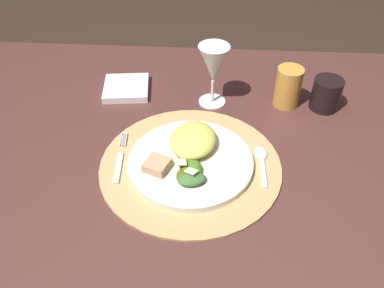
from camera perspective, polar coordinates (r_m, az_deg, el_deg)
The scene contains 12 objects.
dining_table at distance 1.01m, azimuth -0.62°, elevation -7.40°, with size 1.41×0.96×0.74m.
placemat at distance 0.87m, azimuth -0.21°, elevation -3.02°, with size 0.39×0.39×0.01m, color tan.
dinner_plate at distance 0.86m, azimuth -0.22°, elevation -2.54°, with size 0.27×0.27×0.01m, color silver.
pasta_serving at distance 0.88m, azimuth 0.14°, elevation 0.74°, with size 0.12×0.10×0.04m, color #D3D25C.
salad_greens at distance 0.82m, azimuth -0.25°, elevation -4.05°, with size 0.07×0.09×0.03m.
bread_piece at distance 0.83m, azimuth -4.91°, elevation -2.97°, with size 0.05×0.05×0.02m, color tan.
fork at distance 0.89m, azimuth -10.08°, elevation -2.13°, with size 0.02×0.16×0.00m.
spoon at distance 0.89m, azimuth 9.72°, elevation -2.03°, with size 0.03×0.13×0.01m.
napkin at distance 1.10m, azimuth -9.20°, elevation 7.76°, with size 0.12×0.12×0.02m, color white.
wine_glass at distance 0.99m, azimuth 3.03°, elevation 10.94°, with size 0.08×0.08×0.16m.
amber_tumbler at distance 1.05m, azimuth 13.31°, elevation 7.81°, with size 0.06×0.06×0.10m, color gold.
dark_tumbler at distance 1.07m, azimuth 18.30°, elevation 6.68°, with size 0.07×0.07×0.08m, color black.
Camera 1 is at (0.05, -0.66, 1.35)m, focal length 38.03 mm.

